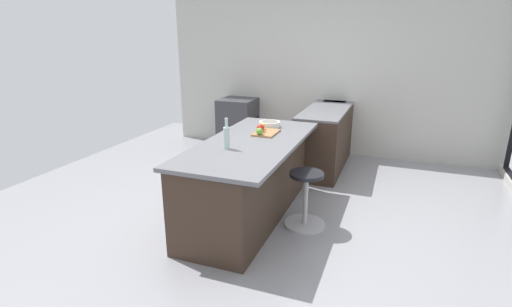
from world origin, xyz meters
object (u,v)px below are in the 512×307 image
oven_range (238,124)px  apple_green (259,131)px  apple_yellow (262,126)px  cutting_board (266,133)px  water_bottle (227,137)px  fruit_bowl (270,124)px  kitchen_island (248,179)px  apple_red (261,128)px  stool_by_window (305,201)px

oven_range → apple_green: size_ratio=11.27×
apple_green → apple_yellow: apple_green is taller
cutting_board → water_bottle: bearing=-13.7°
fruit_bowl → kitchen_island: bearing=-1.7°
apple_yellow → water_bottle: size_ratio=0.23×
kitchen_island → cutting_board: (-0.36, 0.09, 0.45)m
kitchen_island → apple_green: 0.54m
apple_green → water_bottle: bearing=-14.0°
apple_green → cutting_board: bearing=167.6°
water_bottle → kitchen_island: bearing=166.4°
oven_range → apple_green: apple_green is taller
apple_red → water_bottle: (0.70, -0.10, 0.06)m
oven_range → fruit_bowl: (1.78, 1.19, 0.49)m
oven_range → kitchen_island: size_ratio=0.40×
kitchen_island → apple_red: size_ratio=24.59×
stool_by_window → water_bottle: bearing=-65.2°
cutting_board → apple_yellow: size_ratio=4.98×
kitchen_island → apple_red: (-0.35, 0.02, 0.50)m
apple_yellow → apple_red: size_ratio=0.81×
apple_yellow → fruit_bowl: apple_yellow is taller
kitchen_island → cutting_board: size_ratio=6.06×
water_bottle → apple_yellow: bearing=173.6°
kitchen_island → apple_green: (-0.22, 0.06, 0.50)m
water_bottle → cutting_board: bearing=166.3°
kitchen_island → apple_red: bearing=176.6°
apple_green → fruit_bowl: 0.46m
oven_range → stool_by_window: size_ratio=1.44×
apple_green → apple_yellow: 0.24m
stool_by_window → apple_yellow: 1.03m
cutting_board → apple_yellow: 0.13m
apple_green → kitchen_island: bearing=-14.6°
apple_green → apple_yellow: (-0.23, -0.05, -0.00)m
kitchen_island → apple_yellow: apple_yellow is taller
oven_range → fruit_bowl: 2.20m
apple_yellow → fruit_bowl: bearing=176.0°
apple_yellow → water_bottle: 0.80m
oven_range → stool_by_window: 3.07m
oven_range → fruit_bowl: bearing=33.8°
oven_range → kitchen_island: kitchen_island is taller
kitchen_island → water_bottle: (0.35, -0.08, 0.56)m
cutting_board → apple_red: 0.09m
oven_range → apple_yellow: 2.38m
stool_by_window → cutting_board: size_ratio=1.69×
oven_range → water_bottle: size_ratio=2.81×
stool_by_window → apple_red: size_ratio=6.88×
water_bottle → apple_red: bearing=171.5°
apple_yellow → cutting_board: bearing=41.2°
apple_yellow → fruit_bowl: size_ratio=0.29×
stool_by_window → cutting_board: (-0.36, -0.57, 0.61)m
apple_green → water_bottle: (0.56, -0.14, 0.06)m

